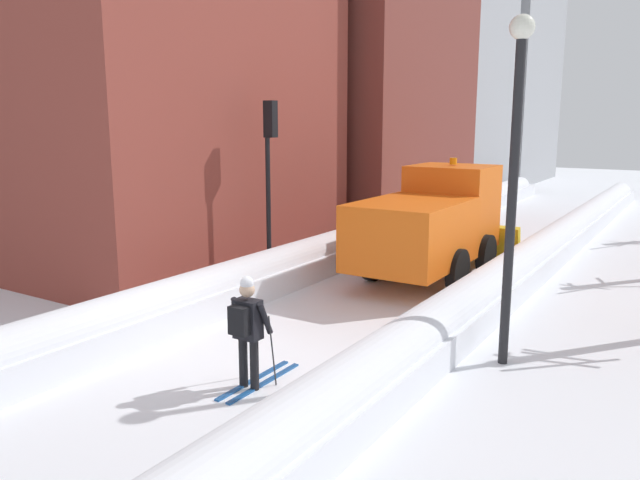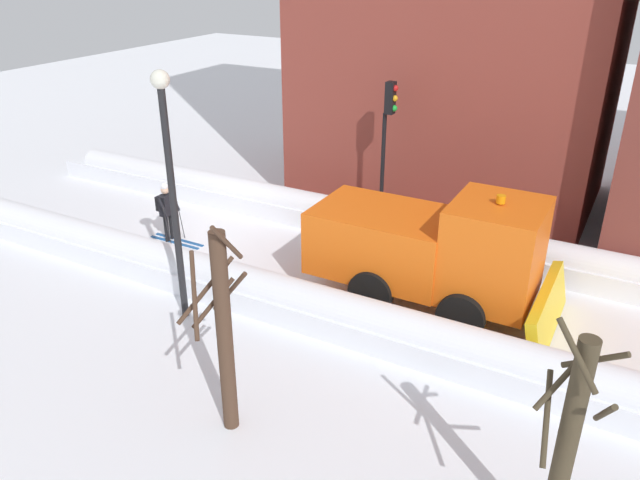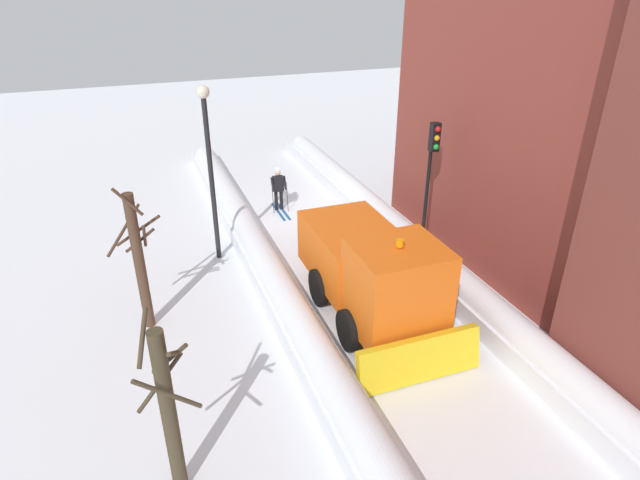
{
  "view_description": "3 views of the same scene",
  "coord_description": "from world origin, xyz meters",
  "px_view_note": "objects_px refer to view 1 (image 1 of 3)",
  "views": [
    {
      "loc": [
        6.46,
        -7.8,
        4.15
      ],
      "look_at": [
        -0.06,
        2.49,
        1.79
      ],
      "focal_mm": 34.97,
      "sensor_mm": 36.0,
      "label": 1
    },
    {
      "loc": [
        13.16,
        11.42,
        7.98
      ],
      "look_at": [
        0.43,
        4.42,
        1.08
      ],
      "focal_mm": 34.64,
      "sensor_mm": 36.0,
      "label": 2
    },
    {
      "loc": [
        5.97,
        18.7,
        8.85
      ],
      "look_at": [
        0.78,
        4.68,
        1.18
      ],
      "focal_mm": 29.85,
      "sensor_mm": 36.0,
      "label": 3
    }
  ],
  "objects_px": {
    "skier": "(248,327)",
    "street_lamp": "(515,154)",
    "plow_truck": "(432,223)",
    "traffic_light_pole": "(270,157)"
  },
  "relations": [
    {
      "from": "plow_truck",
      "to": "street_lamp",
      "type": "distance_m",
      "value": 6.36
    },
    {
      "from": "plow_truck",
      "to": "skier",
      "type": "relative_size",
      "value": 3.31
    },
    {
      "from": "plow_truck",
      "to": "street_lamp",
      "type": "xyz_separation_m",
      "value": [
        3.38,
        -4.95,
        2.13
      ]
    },
    {
      "from": "street_lamp",
      "to": "traffic_light_pole",
      "type": "bearing_deg",
      "value": 161.4
    },
    {
      "from": "skier",
      "to": "plow_truck",
      "type": "bearing_deg",
      "value": 92.18
    },
    {
      "from": "skier",
      "to": "street_lamp",
      "type": "relative_size",
      "value": 0.31
    },
    {
      "from": "plow_truck",
      "to": "skier",
      "type": "xyz_separation_m",
      "value": [
        0.31,
        -8.11,
        -0.48
      ]
    },
    {
      "from": "plow_truck",
      "to": "street_lamp",
      "type": "height_order",
      "value": "street_lamp"
    },
    {
      "from": "skier",
      "to": "street_lamp",
      "type": "xyz_separation_m",
      "value": [
        3.07,
        3.17,
        2.61
      ]
    },
    {
      "from": "skier",
      "to": "traffic_light_pole",
      "type": "distance_m",
      "value": 6.86
    }
  ]
}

